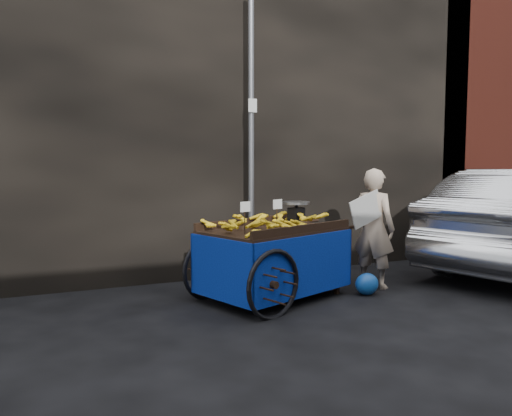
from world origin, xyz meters
name	(u,v)px	position (x,y,z in m)	size (l,w,h in m)	color
ground	(271,307)	(0.00, 0.00, 0.00)	(80.00, 80.00, 0.00)	black
building_wall	(225,109)	(0.39, 2.60, 2.50)	(13.50, 2.00, 5.00)	black
street_pole	(251,135)	(0.30, 1.30, 2.01)	(0.12, 0.10, 4.00)	slate
banana_cart	(271,236)	(0.13, 0.30, 0.76)	(2.47, 1.72, 1.23)	black
vendor	(373,228)	(1.61, 0.30, 0.78)	(0.82, 0.68, 1.56)	#C8AE95
plastic_bag	(367,284)	(1.30, -0.01, 0.14)	(0.30, 0.24, 0.27)	#174FAD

